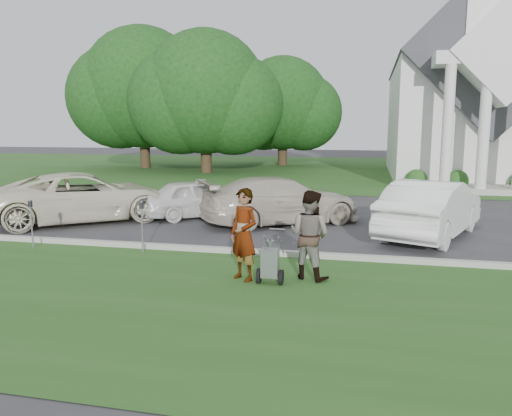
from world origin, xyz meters
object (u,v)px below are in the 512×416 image
(church, at_px, (469,82))
(person_right, at_px, (309,235))
(person_left, at_px, (244,235))
(tree_back, at_px, (283,108))
(tree_left, at_px, (205,98))
(car_a, at_px, (85,197))
(striping_cart, at_px, (270,264))
(car_b, at_px, (198,198))
(car_c, at_px, (281,200))
(car_d, at_px, (431,209))
(tree_far, at_px, (143,94))
(parking_meter_near, at_px, (142,221))
(parking_meter_far, at_px, (31,218))

(church, height_order, person_right, church)
(church, height_order, person_left, church)
(tree_back, bearing_deg, tree_left, -116.57)
(church, height_order, car_a, church)
(striping_cart, height_order, car_b, car_b)
(car_c, bearing_deg, car_a, 67.09)
(church, bearing_deg, car_b, -123.18)
(striping_cart, height_order, car_d, car_d)
(church, xyz_separation_m, tree_far, (-23.01, 1.87, -0.25))
(tree_back, height_order, car_d, tree_back)
(tree_left, xyz_separation_m, tree_back, (4.00, 8.00, -0.38))
(car_c, bearing_deg, parking_meter_near, 117.50)
(car_b, bearing_deg, car_c, -134.64)
(church, xyz_separation_m, person_right, (-7.07, -24.22, -5.01))
(tree_left, height_order, parking_meter_far, tree_left)
(person_left, relative_size, car_d, 0.38)
(tree_far, xyz_separation_m, tree_back, (10.00, 5.00, -0.97))
(car_d, bearing_deg, parking_meter_far, 42.43)
(person_left, bearing_deg, tree_left, 142.52)
(tree_far, height_order, parking_meter_near, tree_far)
(tree_far, height_order, person_right, tree_far)
(church, relative_size, parking_meter_far, 18.72)
(striping_cart, relative_size, person_left, 0.55)
(person_right, relative_size, car_b, 0.47)
(person_right, xyz_separation_m, car_b, (-4.63, 6.32, -0.25))
(tree_far, xyz_separation_m, striping_cart, (15.22, -26.63, -5.27))
(person_right, height_order, parking_meter_far, person_right)
(striping_cart, relative_size, car_a, 0.18)
(parking_meter_near, xyz_separation_m, car_c, (2.70, 4.66, -0.06))
(tree_left, distance_m, car_d, 22.75)
(church, height_order, tree_far, church)
(striping_cart, xyz_separation_m, car_d, (3.67, 5.38, 0.41))
(car_d, bearing_deg, striping_cart, 77.58)
(striping_cart, bearing_deg, parking_meter_near, 153.05)
(tree_far, bearing_deg, tree_left, -26.56)
(car_b, bearing_deg, car_a, 77.22)
(tree_left, bearing_deg, car_c, -64.25)
(person_right, relative_size, parking_meter_near, 1.40)
(parking_meter_far, bearing_deg, tree_far, 108.94)
(tree_left, distance_m, parking_meter_near, 22.98)
(tree_back, bearing_deg, striping_cart, -80.64)
(car_a, height_order, car_b, car_a)
(car_a, bearing_deg, person_right, -159.65)
(person_right, bearing_deg, car_d, -98.72)
(person_left, height_order, car_b, person_left)
(striping_cart, bearing_deg, car_d, 54.66)
(church, xyz_separation_m, tree_left, (-17.01, -1.13, -0.83))
(parking_meter_far, bearing_deg, parking_meter_near, 4.42)
(car_b, distance_m, car_c, 3.03)
(tree_back, distance_m, parking_meter_near, 30.17)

